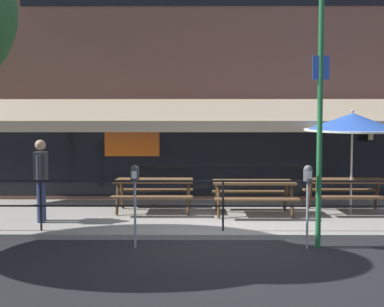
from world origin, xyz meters
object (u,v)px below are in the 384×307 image
(picnic_table_left, at_px, (154,186))
(picnic_table_right, at_px, (349,186))
(patio_umbrella_right, at_px, (352,123))
(street_sign_pole, at_px, (320,120))
(pedestrian_walking, at_px, (41,176))
(parking_meter_near, at_px, (135,181))
(parking_meter_far, at_px, (308,181))
(picnic_table_centre, at_px, (253,188))

(picnic_table_left, bearing_deg, picnic_table_right, 0.35)
(patio_umbrella_right, xyz_separation_m, street_sign_pole, (-1.47, -2.50, -0.00))
(pedestrian_walking, bearing_deg, parking_meter_near, -36.94)
(picnic_table_left, distance_m, patio_umbrella_right, 4.77)
(patio_umbrella_right, relative_size, parking_meter_near, 1.67)
(picnic_table_left, distance_m, picnic_table_right, 4.53)
(parking_meter_far, bearing_deg, patio_umbrella_right, 57.03)
(parking_meter_near, distance_m, street_sign_pole, 3.30)
(patio_umbrella_right, height_order, street_sign_pole, street_sign_pole)
(picnic_table_left, relative_size, parking_meter_near, 1.27)
(picnic_table_centre, xyz_separation_m, picnic_table_right, (2.27, 0.33, 0.00))
(patio_umbrella_right, bearing_deg, picnic_table_centre, -175.76)
(picnic_table_right, bearing_deg, parking_meter_near, -149.31)
(parking_meter_far, bearing_deg, picnic_table_right, 58.58)
(picnic_table_left, xyz_separation_m, picnic_table_right, (4.53, 0.03, 0.00))
(picnic_table_left, distance_m, pedestrian_walking, 2.52)
(picnic_table_right, distance_m, pedestrian_walking, 6.88)
(pedestrian_walking, xyz_separation_m, parking_meter_near, (2.19, -1.64, 0.09))
(patio_umbrella_right, relative_size, street_sign_pole, 0.56)
(picnic_table_centre, bearing_deg, picnic_table_right, 8.25)
(picnic_table_centre, xyz_separation_m, parking_meter_far, (0.58, -2.42, 0.44))
(picnic_table_left, bearing_deg, parking_meter_far, -43.71)
(picnic_table_left, bearing_deg, parking_meter_near, -91.44)
(picnic_table_right, distance_m, parking_meter_near, 5.37)
(picnic_table_centre, bearing_deg, parking_meter_far, -76.44)
(picnic_table_left, relative_size, patio_umbrella_right, 0.76)
(picnic_table_left, height_order, pedestrian_walking, pedestrian_walking)
(picnic_table_centre, bearing_deg, pedestrian_walking, -170.48)
(parking_meter_near, bearing_deg, patio_umbrella_right, 29.19)
(parking_meter_near, bearing_deg, street_sign_pole, 1.29)
(patio_umbrella_right, bearing_deg, picnic_table_left, 178.32)
(picnic_table_right, bearing_deg, pedestrian_walking, -170.91)
(picnic_table_centre, height_order, street_sign_pole, street_sign_pole)
(parking_meter_far, bearing_deg, picnic_table_centre, 103.56)
(picnic_table_left, bearing_deg, street_sign_pole, -40.69)
(picnic_table_centre, bearing_deg, parking_meter_near, -134.18)
(picnic_table_left, relative_size, picnic_table_centre, 1.00)
(street_sign_pole, bearing_deg, pedestrian_walking, 163.51)
(picnic_table_left, xyz_separation_m, parking_meter_near, (-0.07, -2.70, 0.44))
(patio_umbrella_right, bearing_deg, picnic_table_right, 90.00)
(picnic_table_centre, relative_size, picnic_table_right, 1.00)
(parking_meter_far, bearing_deg, parking_meter_near, 179.57)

